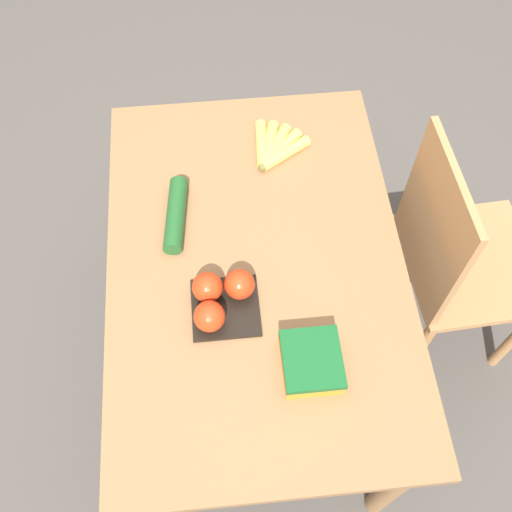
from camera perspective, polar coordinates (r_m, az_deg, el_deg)
The scene contains 7 objects.
ground_plane at distance 2.25m, azimuth -0.00°, elevation -9.77°, with size 12.00×12.00×0.00m, color #4C4742.
dining_table at distance 1.69m, azimuth -0.00°, elevation -2.40°, with size 1.19×0.79×0.73m.
chair at distance 1.95m, azimuth 18.28°, elevation -0.42°, with size 0.44×0.42×0.95m.
banana_bunch at distance 1.80m, azimuth 1.71°, elevation 10.23°, with size 0.18×0.17×0.03m.
tomato_pack at distance 1.50m, azimuth -3.45°, elevation -3.99°, with size 0.17×0.17×0.09m.
carrot_bag at distance 1.45m, azimuth 5.33°, elevation -9.93°, with size 0.16×0.14×0.06m.
cucumber_near at distance 1.66m, azimuth -7.65°, elevation 3.93°, with size 0.23×0.08×0.05m.
Camera 1 is at (0.79, -0.08, 2.11)m, focal length 42.00 mm.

